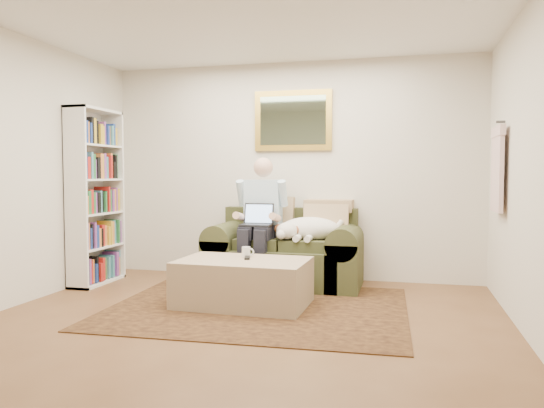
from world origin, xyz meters
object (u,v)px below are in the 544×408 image
at_px(ottoman, 243,283).
at_px(sofa, 285,259).
at_px(laptop, 257,220).
at_px(coffee_mug, 246,252).
at_px(bookshelf, 96,197).
at_px(sleeping_dog, 310,229).
at_px(seated_man, 259,222).

bearing_deg(ottoman, sofa, 80.54).
xyz_separation_m(laptop, ottoman, (0.09, -0.81, -0.54)).
relative_size(coffee_mug, bookshelf, 0.05).
xyz_separation_m(sleeping_dog, ottoman, (-0.48, -0.95, -0.44)).
relative_size(laptop, bookshelf, 0.17).
distance_m(seated_man, ottoman, 1.01).
bearing_deg(sleeping_dog, bookshelf, -171.96).
bearing_deg(ottoman, bookshelf, 162.88).
relative_size(ottoman, coffee_mug, 12.20).
relative_size(sofa, ottoman, 1.41).
xyz_separation_m(seated_man, coffee_mug, (0.06, -0.71, -0.23)).
relative_size(seated_man, sleeping_dog, 2.04).
xyz_separation_m(sofa, laptop, (-0.26, -0.22, 0.46)).
relative_size(laptop, coffee_mug, 3.34).
distance_m(sofa, seated_man, 0.52).
bearing_deg(sofa, laptop, -138.98).
xyz_separation_m(sofa, coffee_mug, (-0.19, -0.87, 0.20)).
height_order(seated_man, sleeping_dog, seated_man).
distance_m(sleeping_dog, coffee_mug, 0.94).
xyz_separation_m(sofa, bookshelf, (-2.13, -0.43, 0.70)).
bearing_deg(sleeping_dog, laptop, -166.36).
xyz_separation_m(seated_man, bookshelf, (-1.87, -0.27, 0.28)).
bearing_deg(bookshelf, sofa, 11.45).
xyz_separation_m(coffee_mug, bookshelf, (-1.93, 0.44, 0.51)).
relative_size(sofa, sleeping_dog, 2.43).
bearing_deg(bookshelf, coffee_mug, -12.71).
bearing_deg(sleeping_dog, sofa, 164.26).
bearing_deg(ottoman, seated_man, 95.59).
relative_size(seated_man, laptop, 4.33).
height_order(laptop, bookshelf, bookshelf).
bearing_deg(coffee_mug, laptop, 95.67).
relative_size(laptop, ottoman, 0.27).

